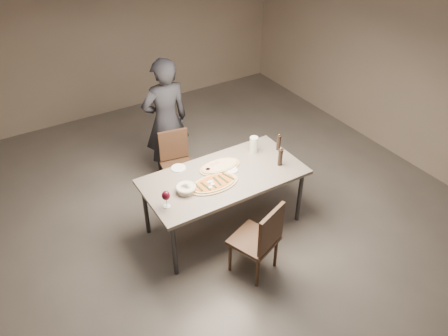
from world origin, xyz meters
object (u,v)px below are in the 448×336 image
pepper_mill_left (279,142)px  carafe (254,145)px  bread_basket (186,188)px  diner (166,121)px  chair_near (261,237)px  chair_far (176,159)px  ham_pizza (220,166)px  dining_table (224,179)px  zucchini_pizza (214,183)px

pepper_mill_left → carafe: size_ratio=1.06×
bread_basket → diner: 1.37m
pepper_mill_left → chair_near: bearing=-134.0°
pepper_mill_left → chair_far: pepper_mill_left is taller
carafe → chair_far: size_ratio=0.24×
bread_basket → carafe: 1.07m
ham_pizza → carafe: size_ratio=2.49×
diner → bread_basket: bearing=74.7°
bread_basket → pepper_mill_left: pepper_mill_left is taller
dining_table → pepper_mill_left: pepper_mill_left is taller
zucchini_pizza → chair_near: 0.78m
zucchini_pizza → diner: size_ratio=0.34×
chair_far → dining_table: bearing=108.3°
carafe → chair_near: bearing=-120.3°
chair_far → pepper_mill_left: bearing=149.2°
chair_near → diner: 2.11m
zucchini_pizza → chair_far: size_ratio=0.69×
chair_near → chair_far: size_ratio=1.07×
carafe → zucchini_pizza: bearing=-157.0°
pepper_mill_left → chair_far: bearing=139.6°
dining_table → zucchini_pizza: 0.21m
ham_pizza → diner: 1.13m
bread_basket → carafe: (1.04, 0.26, 0.06)m
ham_pizza → pepper_mill_left: 0.80m
bread_basket → diner: size_ratio=0.13×
ham_pizza → diner: diner is taller
ham_pizza → diner: (-0.14, 1.12, 0.09)m
dining_table → diner: 1.29m
pepper_mill_left → carafe: 0.30m
zucchini_pizza → ham_pizza: bearing=35.1°
ham_pizza → chair_near: 1.00m
ham_pizza → chair_far: bearing=103.0°
pepper_mill_left → ham_pizza: bearing=176.7°
bread_basket → diner: diner is taller
pepper_mill_left → chair_far: (-0.97, 0.83, -0.38)m
bread_basket → zucchini_pizza: bearing=-8.2°
dining_table → diner: diner is taller
zucchini_pizza → chair_far: (0.04, 1.02, -0.30)m
carafe → pepper_mill_left: bearing=-21.5°
ham_pizza → pepper_mill_left: bearing=-3.4°
chair_near → dining_table: bearing=65.3°
zucchini_pizza → diner: (0.08, 1.36, 0.08)m
dining_table → zucchini_pizza: size_ratio=3.13×
chair_near → chair_far: bearing=72.0°
zucchini_pizza → chair_near: bearing=-92.8°
carafe → chair_near: carafe is taller
pepper_mill_left → diner: size_ratio=0.13×
chair_near → chair_far: chair_near is taller
zucchini_pizza → bread_basket: (-0.31, 0.05, 0.03)m
bread_basket → diner: (0.39, 1.32, 0.05)m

